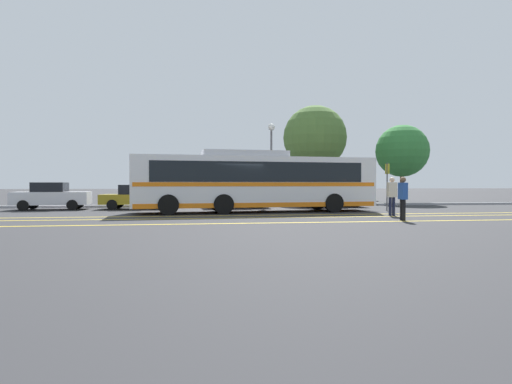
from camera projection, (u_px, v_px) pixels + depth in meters
ground_plane at (237, 213)px, 20.91m from camera, size 220.00×220.00×0.00m
lane_strip_0 at (262, 215)px, 19.07m from camera, size 32.69×0.20×0.01m
lane_strip_1 at (267, 218)px, 17.66m from camera, size 32.69×0.20×0.01m
lane_strip_2 at (277, 223)px, 15.31m from camera, size 32.69×0.20×0.01m
curb_strip at (245, 205)px, 26.66m from camera, size 40.69×0.36×0.15m
transit_bus at (256, 181)px, 21.21m from camera, size 13.15×3.56×3.23m
parked_car_0 at (52, 196)px, 23.26m from camera, size 4.23×2.11×1.59m
parked_car_1 at (137, 197)px, 23.91m from camera, size 4.22×1.91×1.45m
parked_car_2 at (238, 196)px, 24.81m from camera, size 4.07×2.17×1.47m
parked_car_3 at (329, 196)px, 25.99m from camera, size 4.54×2.03×1.44m
pedestrian_0 at (392, 194)px, 18.73m from camera, size 0.42×0.24×1.81m
pedestrian_1 at (403, 196)px, 16.27m from camera, size 0.23×0.42×1.79m
bus_stop_sign at (387, 181)px, 21.98m from camera, size 0.07×0.40×2.66m
street_lamp at (271, 147)px, 27.59m from camera, size 0.48×0.48×5.68m
tree_0 at (402, 151)px, 30.75m from camera, size 4.00×4.00×6.05m
tree_1 at (315, 138)px, 31.34m from camera, size 4.96×4.96×7.65m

